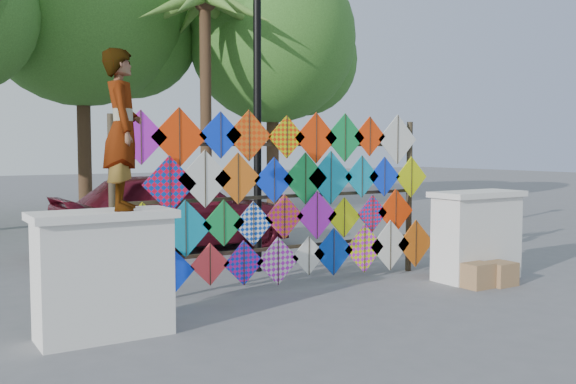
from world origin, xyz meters
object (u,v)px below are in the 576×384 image
(vendor_woman, at_px, (122,130))
(sedan, at_px, (175,210))
(lamppost, at_px, (257,96))
(kite_rack, at_px, (292,198))

(vendor_woman, bearing_deg, sedan, -9.23)
(vendor_woman, bearing_deg, lamppost, -33.67)
(kite_rack, height_order, lamppost, lamppost)
(vendor_woman, height_order, sedan, vendor_woman)
(sedan, relative_size, lamppost, 0.99)
(kite_rack, relative_size, sedan, 1.13)
(kite_rack, height_order, vendor_woman, vendor_woman)
(vendor_woman, relative_size, sedan, 0.37)
(sedan, distance_m, lamppost, 3.24)
(sedan, bearing_deg, vendor_woman, 152.25)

